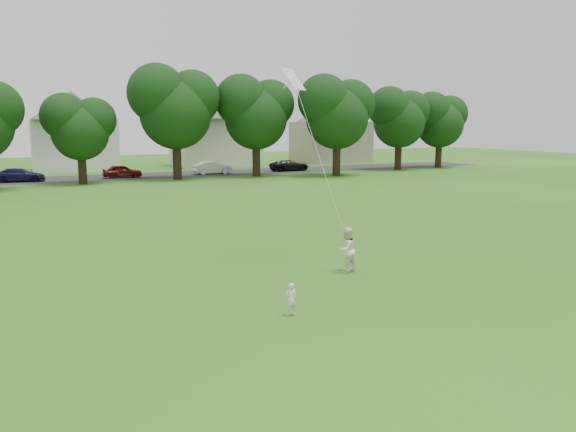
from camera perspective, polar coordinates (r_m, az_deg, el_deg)
name	(u,v)px	position (r m, az deg, el deg)	size (l,w,h in m)	color
ground	(276,316)	(15.08, -1.21, -10.15)	(160.00, 160.00, 0.00)	#266316
street	(87,178)	(55.45, -19.78, 3.64)	(90.00, 7.00, 0.01)	#2D2D30
toddler	(291,299)	(14.99, 0.29, -8.46)	(0.33, 0.21, 0.89)	silver
older_boy	(346,250)	(19.27, 5.96, -3.44)	(0.76, 0.59, 1.56)	white
kite	(319,157)	(19.68, 3.22, 5.96)	(1.16, 1.76, 6.18)	white
tree_row	(125,109)	(50.21, -16.25, 10.43)	(79.88, 9.41, 10.51)	black
parked_cars	(39,174)	(54.12, -23.98, 3.91)	(55.33, 2.51, 1.27)	black
house_row	(76,122)	(65.21, -20.70, 8.90)	(77.11, 13.81, 10.36)	beige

